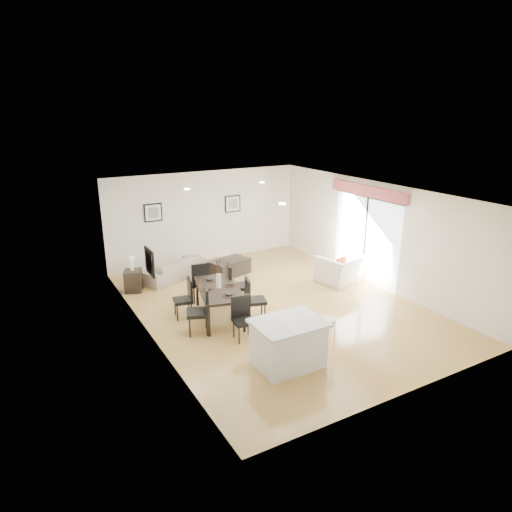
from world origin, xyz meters
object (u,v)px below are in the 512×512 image
coffee_table (230,267)px  dining_chair_wfar (186,296)px  dining_table (219,291)px  kitchen_island (288,343)px  armchair (341,269)px  bar_stool (327,324)px  dining_chair_head (242,315)px  sofa (173,268)px  dining_chair_wnear (202,308)px  dining_chair_efar (234,282)px  side_table (133,281)px  dining_chair_enear (252,297)px  dining_chair_foot (200,280)px

coffee_table → dining_chair_wfar: bearing=-150.7°
dining_table → kitchen_island: bearing=-70.1°
armchair → bar_stool: armchair is taller
kitchen_island → dining_chair_head: bearing=100.7°
sofa → armchair: bearing=121.8°
dining_chair_wnear → dining_chair_efar: bearing=147.4°
dining_chair_efar → dining_chair_head: dining_chair_efar is taller
sofa → dining_table: 2.92m
coffee_table → side_table: side_table is taller
sofa → dining_chair_wnear: bearing=55.6°
side_table → bar_stool: bearing=-64.4°
dining_chair_wfar → dining_chair_efar: 1.22m
coffee_table → sofa: bearing=145.7°
dining_chair_enear → dining_chair_head: (-0.60, -0.66, -0.03)m
dining_table → kitchen_island: (0.24, -2.39, -0.21)m
dining_chair_enear → bar_stool: bearing=-148.4°
dining_table → bar_stool: 2.63m
sofa → bar_stool: bearing=77.3°
sofa → dining_table: bearing=65.9°
dining_chair_foot → side_table: bearing=-42.0°
dining_chair_head → bar_stool: 1.71m
armchair → kitchen_island: 4.48m
kitchen_island → sofa: bearing=93.7°
dining_chair_efar → bar_stool: (0.49, -2.85, 0.05)m
dining_chair_wnear → dining_chair_efar: 1.52m
dining_chair_head → coffee_table: (1.41, 3.44, -0.28)m
sofa → coffee_table: size_ratio=1.74×
dining_table → bar_stool: same height
sofa → side_table: bearing=-5.7°
dining_chair_wfar → side_table: 2.17m
armchair → dining_chair_enear: 3.25m
dining_chair_wnear → dining_chair_foot: 1.63m
dining_chair_foot → bar_stool: bearing=114.8°
bar_stool → dining_chair_enear: bearing=103.8°
bar_stool → armchair: bearing=46.2°
dining_chair_head → side_table: (-1.25, 3.54, -0.22)m
dining_chair_wnear → bar_stool: (1.70, -1.93, 0.06)m
dining_chair_head → kitchen_island: size_ratio=0.71×
armchair → bar_stool: 3.85m
armchair → dining_chair_foot: 3.83m
armchair → dining_chair_head: bearing=10.4°
dining_chair_enear → kitchen_island: bearing=-172.7°
armchair → kitchen_island: kitchen_island is taller
dining_chair_wnear → side_table: dining_chair_wnear is taller
armchair → dining_table: (-3.76, -0.39, 0.27)m
bar_stool → dining_chair_efar: bearing=99.8°
dining_chair_wnear → dining_chair_head: dining_chair_wnear is taller
dining_chair_head → dining_table: bearing=97.6°
sofa → dining_chair_wnear: (-0.57, -3.35, 0.28)m
dining_chair_efar → coffee_table: dining_chair_efar is taller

